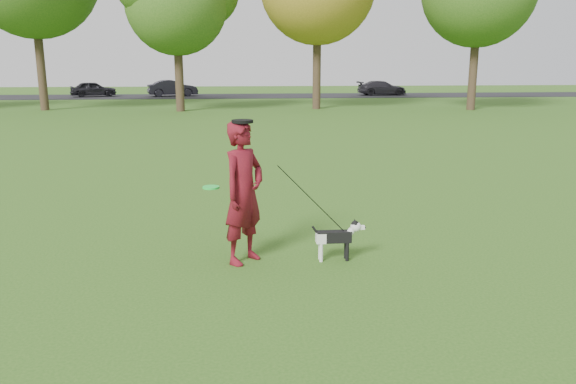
{
  "coord_description": "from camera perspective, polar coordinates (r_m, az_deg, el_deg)",
  "views": [
    {
      "loc": [
        -0.86,
        -7.31,
        2.74
      ],
      "look_at": [
        -0.15,
        0.37,
        0.95
      ],
      "focal_mm": 35.0,
      "sensor_mm": 36.0,
      "label": 1
    }
  ],
  "objects": [
    {
      "name": "car_mid",
      "position": [
        47.63,
        -11.65,
        10.29
      ],
      "size": [
        4.2,
        2.36,
        1.31
      ],
      "primitive_type": "imported",
      "rotation": [
        0.0,
        0.0,
        1.83
      ],
      "color": "black",
      "rests_on": "road"
    },
    {
      "name": "car_left",
      "position": [
        48.72,
        -19.18,
        9.85
      ],
      "size": [
        3.85,
        2.46,
        1.22
      ],
      "primitive_type": "imported",
      "rotation": [
        0.0,
        0.0,
        1.88
      ],
      "color": "black",
      "rests_on": "road"
    },
    {
      "name": "road",
      "position": [
        47.4,
        -4.32,
        9.7
      ],
      "size": [
        120.0,
        7.0,
        0.02
      ],
      "primitive_type": "cube",
      "color": "black",
      "rests_on": "ground"
    },
    {
      "name": "man",
      "position": [
        7.72,
        -4.52,
        -0.07
      ],
      "size": [
        0.83,
        0.86,
        1.98
      ],
      "primitive_type": "imported",
      "rotation": [
        0.0,
        0.0,
        0.86
      ],
      "color": "#570C1B",
      "rests_on": "ground"
    },
    {
      "name": "dog",
      "position": [
        7.94,
        5.1,
        -4.44
      ],
      "size": [
        0.78,
        0.16,
        0.59
      ],
      "color": "black",
      "rests_on": "ground"
    },
    {
      "name": "car_right",
      "position": [
        48.95,
        9.52,
        10.38
      ],
      "size": [
        4.18,
        1.83,
        1.2
      ],
      "primitive_type": "imported",
      "rotation": [
        0.0,
        0.0,
        1.61
      ],
      "color": "#232127",
      "rests_on": "road"
    },
    {
      "name": "man_held_items",
      "position": [
        7.67,
        0.17,
        0.95
      ],
      "size": [
        1.98,
        0.32,
        1.6
      ],
      "color": "#1CE540",
      "rests_on": "ground"
    },
    {
      "name": "ground",
      "position": [
        7.86,
        1.32,
        -7.36
      ],
      "size": [
        120.0,
        120.0,
        0.0
      ],
      "primitive_type": "plane",
      "color": "#285116",
      "rests_on": "ground"
    }
  ]
}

